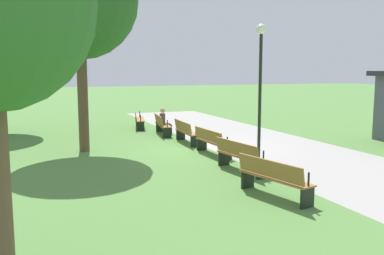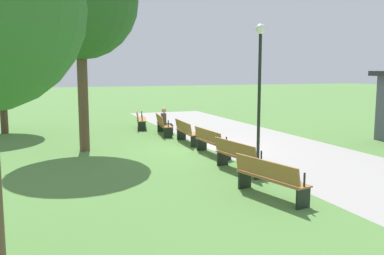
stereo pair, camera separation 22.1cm
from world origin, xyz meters
The scene contains 11 objects.
ground_plane centered at (0.00, 0.00, 0.00)m, with size 120.00×120.00×0.00m, color #54843D.
path_paving centered at (0.00, 2.66, 0.00)m, with size 26.82×4.78×0.01m, color #A39E99.
bench_0 centered at (-6.14, -0.77, 0.48)m, with size 2.02×0.91×0.89m.
bench_1 centered at (-3.70, -0.32, 0.48)m, with size 2.02×0.74×0.89m.
bench_2 centered at (-1.24, -0.10, 0.48)m, with size 1.99×0.56×0.89m.
bench_3 centered at (1.24, -0.10, 0.48)m, with size 1.99×0.56×0.89m.
bench_4 centered at (3.70, -0.32, 0.48)m, with size 2.02×0.74×0.89m.
bench_5 centered at (6.14, -0.77, 0.48)m, with size 2.02×0.91×0.89m.
person_seated centered at (-3.77, -0.17, 0.64)m, with size 0.37×0.55×1.20m.
tree_2 centered at (-1.10, -4.02, 5.19)m, with size 3.99×3.99×7.21m.
lamp_post centered at (2.46, 1.01, 2.95)m, with size 0.32×0.32×4.28m.
Camera 1 is at (14.08, -5.84, 2.86)m, focal length 39.48 mm.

